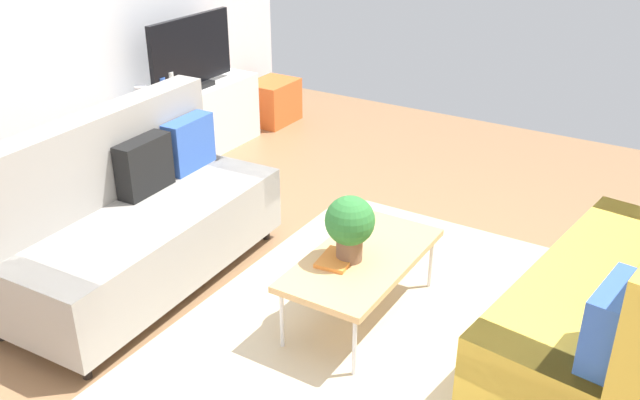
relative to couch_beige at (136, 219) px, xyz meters
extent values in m
plane|color=#936B47|center=(0.30, -1.33, -0.45)|extent=(7.68, 7.68, 0.00)
cube|color=beige|center=(0.34, -1.62, -0.44)|extent=(2.90, 2.20, 0.01)
cube|color=gray|center=(-0.01, -0.07, -0.13)|extent=(1.93, 0.92, 0.44)
cube|color=gray|center=(-0.03, 0.25, 0.37)|extent=(1.91, 0.28, 0.56)
cube|color=gray|center=(0.83, -0.04, -0.02)|extent=(0.23, 0.85, 0.22)
cube|color=gray|center=(-0.86, -0.11, -0.02)|extent=(0.23, 0.85, 0.22)
cylinder|color=black|center=(0.87, -0.38, -0.40)|extent=(0.05, 0.05, 0.10)
cylinder|color=black|center=(-0.87, -0.45, -0.40)|extent=(0.05, 0.05, 0.10)
cylinder|color=black|center=(0.84, 0.30, -0.40)|extent=(0.05, 0.05, 0.10)
cylinder|color=black|center=(-0.90, 0.23, -0.40)|extent=(0.05, 0.05, 0.10)
cube|color=#3359B2|center=(0.65, 0.09, 0.27)|extent=(0.41, 0.16, 0.36)
cube|color=black|center=(0.20, 0.08, 0.27)|extent=(0.41, 0.16, 0.36)
cube|color=gold|center=(0.69, -2.77, -0.13)|extent=(1.99, 1.08, 0.44)
cube|color=gold|center=(-0.16, -2.66, -0.02)|extent=(0.31, 0.86, 0.22)
cylinder|color=black|center=(1.59, -2.55, -0.40)|extent=(0.05, 0.05, 0.10)
cube|color=#3359B2|center=(0.00, -2.82, 0.27)|extent=(0.42, 0.19, 0.36)
cube|color=tan|center=(0.39, -1.42, -0.05)|extent=(1.10, 0.56, 0.04)
cylinder|color=silver|center=(-0.11, -1.19, -0.26)|extent=(0.02, 0.02, 0.38)
cylinder|color=silver|center=(0.89, -1.19, -0.26)|extent=(0.02, 0.02, 0.38)
cylinder|color=silver|center=(-0.11, -1.65, -0.26)|extent=(0.02, 0.02, 0.38)
cylinder|color=silver|center=(0.89, -1.65, -0.26)|extent=(0.02, 0.02, 0.38)
cube|color=silver|center=(1.87, 1.13, -0.13)|extent=(1.40, 0.44, 0.64)
cube|color=black|center=(1.87, 1.11, 0.21)|extent=(0.36, 0.20, 0.04)
cube|color=black|center=(1.87, 1.11, 0.53)|extent=(1.00, 0.05, 0.60)
cube|color=orange|center=(2.97, 1.03, -0.23)|extent=(0.52, 0.40, 0.44)
cylinder|color=brown|center=(0.31, -1.37, 0.04)|extent=(0.15, 0.15, 0.14)
sphere|color=#2D7233|center=(0.31, -1.37, 0.22)|extent=(0.29, 0.29, 0.29)
cube|color=orange|center=(0.25, -1.32, -0.01)|extent=(0.26, 0.21, 0.02)
cylinder|color=silver|center=(1.29, 1.18, 0.27)|extent=(0.11, 0.11, 0.16)
cylinder|color=#3359B2|center=(1.46, 1.09, 0.29)|extent=(0.06, 0.06, 0.20)
cylinder|color=silver|center=(1.56, 1.09, 0.30)|extent=(0.05, 0.05, 0.22)
camera|label=1|loc=(-2.70, -3.02, 2.03)|focal=38.87mm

